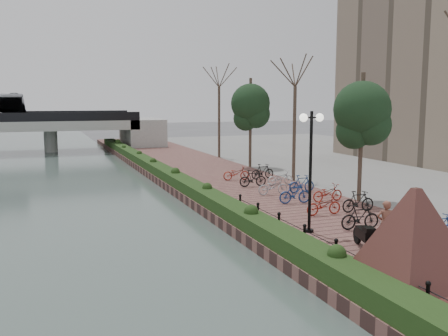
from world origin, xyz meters
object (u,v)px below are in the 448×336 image
lamppost (311,145)px  motorcycle (364,235)px  granite_monument (414,237)px  pedestrian (385,224)px

lamppost → motorcycle: bearing=-76.9°
granite_monument → motorcycle: bearing=75.3°
lamppost → pedestrian: size_ratio=2.85×
granite_monument → pedestrian: bearing=62.5°
granite_monument → lamppost: bearing=87.4°
granite_monument → lamppost: size_ratio=1.13×
lamppost → pedestrian: (1.50, -2.67, -2.59)m
motorcycle → lamppost: bearing=119.6°
granite_monument → motorcycle: granite_monument is taller
lamppost → motorcycle: lamppost is taller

